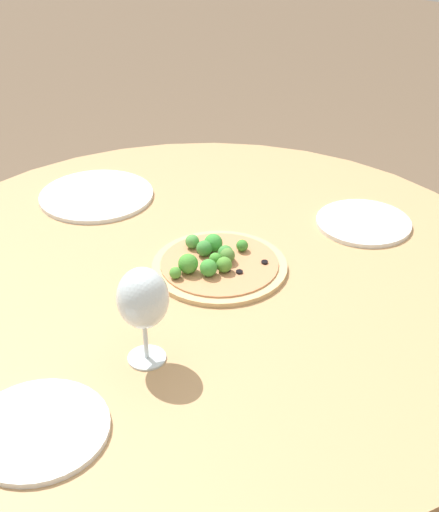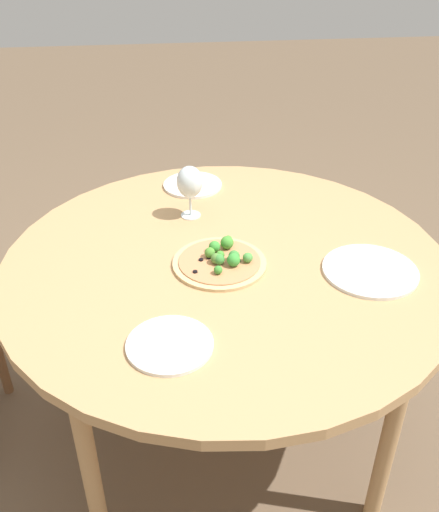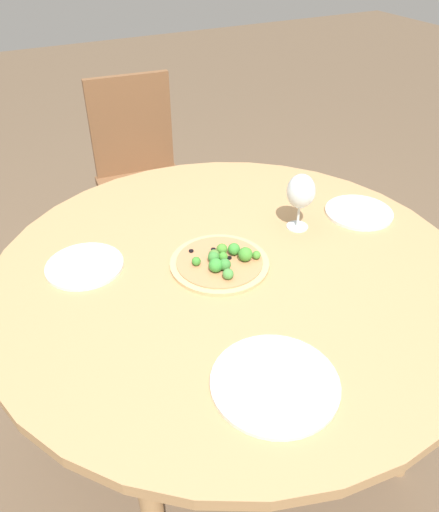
% 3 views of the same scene
% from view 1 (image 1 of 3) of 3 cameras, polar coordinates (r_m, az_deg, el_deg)
% --- Properties ---
extents(ground_plane, '(12.00, 12.00, 0.00)m').
position_cam_1_polar(ground_plane, '(1.95, -1.08, -19.37)').
color(ground_plane, brown).
extents(dining_table, '(1.35, 1.35, 0.72)m').
position_cam_1_polar(dining_table, '(1.49, -1.33, -2.97)').
color(dining_table, tan).
rests_on(dining_table, ground_plane).
extents(pizza, '(0.28, 0.28, 0.05)m').
position_cam_1_polar(pizza, '(1.46, -0.22, -0.55)').
color(pizza, tan).
rests_on(pizza, dining_table).
extents(wine_glass, '(0.09, 0.09, 0.18)m').
position_cam_1_polar(wine_glass, '(1.16, -6.15, -3.50)').
color(wine_glass, silver).
rests_on(wine_glass, dining_table).
extents(plate_near, '(0.28, 0.28, 0.01)m').
position_cam_1_polar(plate_near, '(1.77, -9.82, 4.79)').
color(plate_near, silver).
rests_on(plate_near, dining_table).
extents(plate_far, '(0.22, 0.22, 0.01)m').
position_cam_1_polar(plate_far, '(1.65, 11.45, 2.64)').
color(plate_far, silver).
rests_on(plate_far, dining_table).
extents(plate_side, '(0.22, 0.22, 0.01)m').
position_cam_1_polar(plate_side, '(1.14, -14.30, -13.29)').
color(plate_side, silver).
rests_on(plate_side, dining_table).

